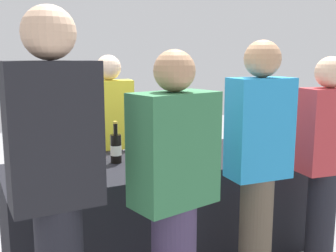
# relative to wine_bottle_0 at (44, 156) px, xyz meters

# --- Properties ---
(tasting_table) EXTENTS (2.31, 0.83, 0.78)m
(tasting_table) POSITION_rel_wine_bottle_0_xyz_m (0.88, -0.09, -0.50)
(tasting_table) COLOR black
(tasting_table) RESTS_ON ground_plane
(wine_bottle_0) EXTENTS (0.08, 0.08, 0.30)m
(wine_bottle_0) POSITION_rel_wine_bottle_0_xyz_m (0.00, 0.00, 0.00)
(wine_bottle_0) COLOR black
(wine_bottle_0) RESTS_ON tasting_table
(wine_bottle_1) EXTENTS (0.08, 0.08, 0.30)m
(wine_bottle_1) POSITION_rel_wine_bottle_0_xyz_m (0.50, -0.00, -0.00)
(wine_bottle_1) COLOR black
(wine_bottle_1) RESTS_ON tasting_table
(wine_bottle_2) EXTENTS (0.07, 0.07, 0.32)m
(wine_bottle_2) POSITION_rel_wine_bottle_0_xyz_m (1.29, 0.11, 0.01)
(wine_bottle_2) COLOR black
(wine_bottle_2) RESTS_ON tasting_table
(wine_bottle_3) EXTENTS (0.07, 0.07, 0.32)m
(wine_bottle_3) POSITION_rel_wine_bottle_0_xyz_m (1.62, 0.06, 0.01)
(wine_bottle_3) COLOR black
(wine_bottle_3) RESTS_ON tasting_table
(wine_glass_0) EXTENTS (0.07, 0.07, 0.15)m
(wine_glass_0) POSITION_rel_wine_bottle_0_xyz_m (0.63, -0.25, 0.00)
(wine_glass_0) COLOR silver
(wine_glass_0) RESTS_ON tasting_table
(wine_glass_1) EXTENTS (0.07, 0.07, 0.13)m
(wine_glass_1) POSITION_rel_wine_bottle_0_xyz_m (0.72, -0.17, -0.02)
(wine_glass_1) COLOR silver
(wine_glass_1) RESTS_ON tasting_table
(wine_glass_2) EXTENTS (0.07, 0.07, 0.14)m
(wine_glass_2) POSITION_rel_wine_bottle_0_xyz_m (1.71, -0.15, -0.01)
(wine_glass_2) COLOR silver
(wine_glass_2) RESTS_ON tasting_table
(ice_bucket) EXTENTS (0.22, 0.22, 0.17)m
(ice_bucket) POSITION_rel_wine_bottle_0_xyz_m (1.74, -0.10, -0.02)
(ice_bucket) COLOR silver
(ice_bucket) RESTS_ON tasting_table
(server_pouring) EXTENTS (0.41, 0.26, 1.55)m
(server_pouring) POSITION_rel_wine_bottle_0_xyz_m (0.64, 0.53, -0.05)
(server_pouring) COLOR brown
(server_pouring) RESTS_ON ground_plane
(guest_0) EXTENTS (0.41, 0.23, 1.75)m
(guest_0) POSITION_rel_wine_bottle_0_xyz_m (-0.09, -0.87, 0.07)
(guest_0) COLOR black
(guest_0) RESTS_ON ground_plane
(guest_1) EXTENTS (0.48, 0.32, 1.57)m
(guest_1) POSITION_rel_wine_bottle_0_xyz_m (0.50, -0.90, -0.05)
(guest_1) COLOR #3F3351
(guest_1) RESTS_ON ground_plane
(guest_2) EXTENTS (0.39, 0.24, 1.63)m
(guest_2) POSITION_rel_wine_bottle_0_xyz_m (1.13, -0.80, 0.00)
(guest_2) COLOR brown
(guest_2) RESTS_ON ground_plane
(guest_3) EXTENTS (0.38, 0.24, 1.54)m
(guest_3) POSITION_rel_wine_bottle_0_xyz_m (1.70, -0.80, -0.05)
(guest_3) COLOR black
(guest_3) RESTS_ON ground_plane
(menu_board) EXTENTS (0.56, 0.16, 0.74)m
(menu_board) POSITION_rel_wine_bottle_0_xyz_m (1.73, 1.03, -0.52)
(menu_board) COLOR white
(menu_board) RESTS_ON ground_plane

